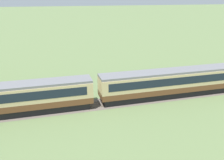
# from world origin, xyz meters

# --- Properties ---
(ground_plane) EXTENTS (600.00, 600.00, 0.00)m
(ground_plane) POSITION_xyz_m (0.00, 0.00, 0.00)
(ground_plane) COLOR #607547
(passenger_train) EXTENTS (84.94, 2.97, 3.95)m
(passenger_train) POSITION_xyz_m (-18.58, -0.85, 2.19)
(passenger_train) COLOR brown
(passenger_train) RESTS_ON ground_plane
(railway_track) EXTENTS (141.73, 3.60, 0.04)m
(railway_track) POSITION_xyz_m (-8.67, -0.85, 0.01)
(railway_track) COLOR #665B51
(railway_track) RESTS_ON ground_plane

